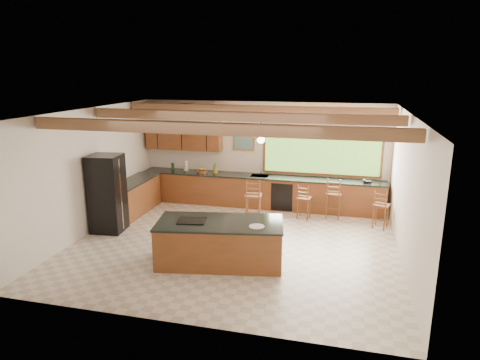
# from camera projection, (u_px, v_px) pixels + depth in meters

# --- Properties ---
(ground) EXTENTS (7.20, 7.20, 0.00)m
(ground) POSITION_uv_depth(u_px,v_px,m) (234.00, 244.00, 9.77)
(ground) COLOR beige
(ground) RESTS_ON ground
(room_shell) EXTENTS (7.27, 6.54, 3.02)m
(room_shell) POSITION_uv_depth(u_px,v_px,m) (234.00, 144.00, 9.87)
(room_shell) COLOR beige
(room_shell) RESTS_ON ground
(counter_run) EXTENTS (7.12, 3.10, 1.25)m
(counter_run) POSITION_uv_depth(u_px,v_px,m) (229.00, 193.00, 12.21)
(counter_run) COLOR brown
(counter_run) RESTS_ON ground
(island) EXTENTS (2.71, 1.62, 0.91)m
(island) POSITION_uv_depth(u_px,v_px,m) (220.00, 242.00, 8.75)
(island) COLOR brown
(island) RESTS_ON ground
(refrigerator) EXTENTS (0.81, 0.79, 1.91)m
(refrigerator) POSITION_uv_depth(u_px,v_px,m) (107.00, 193.00, 10.39)
(refrigerator) COLOR black
(refrigerator) RESTS_ON ground
(bar_stool_a) EXTENTS (0.48, 0.48, 1.18)m
(bar_stool_a) POSITION_uv_depth(u_px,v_px,m) (253.00, 197.00, 11.01)
(bar_stool_a) COLOR brown
(bar_stool_a) RESTS_ON ground
(bar_stool_b) EXTENTS (0.43, 0.43, 1.11)m
(bar_stool_b) POSITION_uv_depth(u_px,v_px,m) (334.00, 195.00, 11.35)
(bar_stool_b) COLOR brown
(bar_stool_b) RESTS_ON ground
(bar_stool_c) EXTENTS (0.39, 0.39, 0.95)m
(bar_stool_c) POSITION_uv_depth(u_px,v_px,m) (304.00, 199.00, 11.30)
(bar_stool_c) COLOR brown
(bar_stool_c) RESTS_ON ground
(bar_stool_d) EXTENTS (0.45, 0.45, 1.00)m
(bar_stool_d) POSITION_uv_depth(u_px,v_px,m) (381.00, 206.00, 10.60)
(bar_stool_d) COLOR brown
(bar_stool_d) RESTS_ON ground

